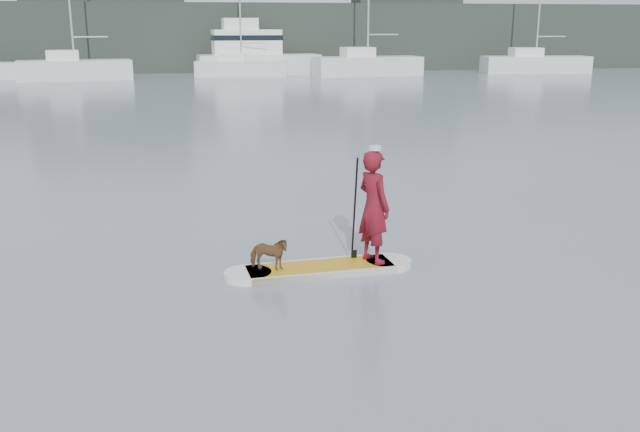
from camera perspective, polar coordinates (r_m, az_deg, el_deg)
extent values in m
plane|color=slate|center=(15.56, 1.11, -0.26)|extent=(140.00, 140.00, 0.00)
cube|color=#C79212|center=(12.25, 0.00, -4.25)|extent=(2.55, 0.99, 0.12)
cylinder|color=silver|center=(12.01, -5.80, -4.73)|extent=(0.80, 0.80, 0.12)
cylinder|color=silver|center=(12.60, 5.52, -3.75)|extent=(0.80, 0.80, 0.12)
cube|color=silver|center=(12.58, -0.43, -3.71)|extent=(2.50, 0.25, 0.12)
cube|color=silver|center=(11.91, 0.45, -4.82)|extent=(2.50, 0.25, 0.12)
imported|color=maroon|center=(12.21, 4.32, 0.75)|extent=(0.72, 0.84, 1.96)
cylinder|color=silver|center=(12.00, 4.41, 5.45)|extent=(0.22, 0.22, 0.07)
imported|color=#56381D|center=(11.95, -4.13, -3.04)|extent=(0.74, 0.51, 0.57)
cylinder|color=black|center=(12.40, 2.78, 0.51)|extent=(0.06, 0.30, 1.89)
cube|color=black|center=(12.65, 2.73, -3.43)|extent=(0.10, 0.03, 0.32)
cube|color=silver|center=(58.72, -18.99, 10.98)|extent=(8.69, 4.05, 1.50)
cube|color=white|center=(58.66, -19.92, 12.00)|extent=(2.62, 2.29, 0.75)
cylinder|color=#B7B7BC|center=(58.66, -17.91, 13.48)|extent=(2.56, 0.51, 0.11)
cube|color=silver|center=(60.11, -6.28, 11.64)|extent=(7.75, 3.44, 1.25)
cube|color=white|center=(60.13, -7.04, 12.51)|extent=(2.32, 1.92, 0.62)
cylinder|color=#B7B7BC|center=(60.04, -6.44, 16.82)|extent=(0.12, 0.12, 9.62)
cylinder|color=#B7B7BC|center=(59.95, -5.29, 13.62)|extent=(2.12, 0.42, 0.09)
cube|color=silver|center=(60.60, 3.83, 11.87)|extent=(9.11, 3.71, 1.55)
cube|color=white|center=(60.26, 3.03, 12.97)|extent=(2.67, 2.25, 0.78)
cylinder|color=#B7B7BC|center=(60.97, 5.09, 14.26)|extent=(2.66, 0.36, 0.11)
cube|color=silver|center=(66.48, 16.84, 11.51)|extent=(9.41, 3.67, 1.46)
cube|color=white|center=(66.11, 16.15, 12.50)|extent=(2.76, 2.16, 0.73)
cylinder|color=#B7B7BC|center=(66.85, 18.03, 13.50)|extent=(2.50, 0.37, 0.10)
cube|color=silver|center=(62.04, -4.90, 11.98)|extent=(10.43, 3.89, 1.67)
cube|color=white|center=(61.81, -5.90, 13.67)|extent=(5.79, 2.93, 2.05)
cube|color=white|center=(61.72, -6.42, 15.03)|extent=(2.98, 1.94, 0.93)
cube|color=black|center=(61.80, -5.91, 14.01)|extent=(5.90, 3.00, 0.42)
cylinder|color=#B7B7BC|center=(61.73, -6.46, 16.16)|extent=(0.09, 0.09, 1.49)
cube|color=#202822|center=(67.78, -8.07, 13.97)|extent=(90.00, 6.00, 6.00)
cube|color=#202822|center=(69.06, -16.75, 14.77)|extent=(14.00, 4.00, 9.00)
cube|color=#202822|center=(71.84, 6.86, 14.86)|extent=(10.00, 4.00, 8.00)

